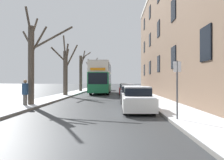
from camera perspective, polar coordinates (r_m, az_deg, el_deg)
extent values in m
plane|color=#303335|center=(6.81, -11.69, -15.22)|extent=(320.00, 320.00, 0.00)
cube|color=slate|center=(59.78, -4.66, -2.00)|extent=(2.35, 130.00, 0.13)
cube|color=silver|center=(59.78, -4.66, -1.92)|extent=(2.33, 130.00, 0.03)
cube|color=slate|center=(59.53, 4.75, -2.01)|extent=(2.35, 130.00, 0.13)
cube|color=silver|center=(59.53, 4.75, -1.93)|extent=(2.33, 130.00, 0.03)
cube|color=#7A604C|center=(26.51, 21.93, 11.73)|extent=(9.00, 36.74, 14.60)
cube|color=black|center=(12.38, 23.25, 8.72)|extent=(0.08, 1.40, 1.80)
cube|color=black|center=(18.49, 15.76, 5.69)|extent=(0.08, 1.40, 1.80)
cube|color=black|center=(24.78, 12.06, 4.14)|extent=(0.08, 1.40, 1.80)
cube|color=black|center=(31.14, 9.87, 3.21)|extent=(0.08, 1.40, 1.80)
cube|color=black|center=(37.54, 8.43, 2.60)|extent=(0.08, 1.40, 1.80)
cube|color=black|center=(19.29, 15.74, 17.27)|extent=(0.08, 1.40, 1.80)
cube|color=black|center=(25.38, 12.05, 12.93)|extent=(0.08, 1.40, 1.80)
cube|color=black|center=(31.62, 9.86, 10.27)|extent=(0.08, 1.40, 1.80)
cube|color=black|center=(37.94, 8.42, 8.48)|extent=(0.08, 1.40, 1.80)
cube|color=black|center=(32.57, 9.86, 17.01)|extent=(0.08, 1.40, 1.80)
cube|color=black|center=(38.73, 8.42, 14.18)|extent=(0.08, 1.40, 1.80)
cylinder|color=#4C4238|center=(16.25, -20.38, 3.39)|extent=(0.42, 0.42, 5.62)
cylinder|color=#4C4238|center=(16.48, -15.34, 10.57)|extent=(2.83, 1.03, 1.90)
cylinder|color=#4C4238|center=(17.27, -21.29, 9.99)|extent=(1.25, 1.38, 1.41)
cylinder|color=#4C4238|center=(17.46, -19.62, 12.65)|extent=(0.33, 1.75, 1.92)
cylinder|color=#4C4238|center=(16.69, -18.56, 9.89)|extent=(1.01, 0.95, 2.13)
cylinder|color=#4C4238|center=(16.27, -20.97, 14.10)|extent=(0.18, 1.13, 1.78)
cylinder|color=#4C4238|center=(26.34, -12.08, 1.63)|extent=(0.52, 0.52, 5.33)
cylinder|color=#4C4238|center=(26.98, -10.55, 6.00)|extent=(1.40, 1.51, 3.11)
cylinder|color=#4C4238|center=(25.98, -11.75, 7.01)|extent=(0.77, 1.24, 1.96)
cylinder|color=#4C4238|center=(27.41, -12.32, 8.53)|extent=(0.81, 1.63, 3.03)
cylinder|color=#4C4238|center=(27.08, -11.70, 5.87)|extent=(0.25, 1.42, 2.19)
cylinder|color=#4C4238|center=(26.17, -13.83, 6.49)|extent=(1.60, 1.27, 1.68)
cylinder|color=#4C4238|center=(37.17, -8.18, 1.62)|extent=(0.49, 0.49, 6.09)
cylinder|color=#4C4238|center=(36.61, -7.66, 5.08)|extent=(1.10, 1.50, 3.09)
cylinder|color=#4C4238|center=(38.00, -6.90, 6.33)|extent=(1.65, 1.62, 1.46)
cylinder|color=#4C4238|center=(36.50, -8.26, 4.02)|extent=(0.32, 1.64, 2.21)
cylinder|color=#4C4238|center=(36.77, -7.55, 5.33)|extent=(1.18, 1.18, 1.44)
cylinder|color=#4C4238|center=(48.41, -5.80, 1.22)|extent=(0.44, 0.44, 6.21)
cylinder|color=#4C4238|center=(48.76, -4.78, 4.19)|extent=(1.85, 0.81, 2.87)
cylinder|color=#4C4238|center=(49.21, -6.10, 2.40)|extent=(0.89, 1.59, 1.31)
cylinder|color=#4C4238|center=(47.60, -6.03, 4.55)|extent=(0.29, 2.06, 1.42)
cylinder|color=#4C4238|center=(47.53, -6.25, 3.79)|extent=(0.66, 2.16, 1.36)
cube|color=#1E7A47|center=(31.37, -2.90, -0.62)|extent=(2.60, 10.06, 2.56)
cube|color=silver|center=(31.43, -2.90, 2.97)|extent=(2.55, 9.86, 1.38)
cube|color=beige|center=(31.48, -2.90, 4.33)|extent=(2.55, 9.86, 0.12)
cube|color=black|center=(31.37, -2.90, 0.28)|extent=(2.63, 8.85, 1.33)
cube|color=black|center=(31.43, -2.90, 3.09)|extent=(2.63, 8.85, 1.05)
cube|color=black|center=(26.38, -3.73, 0.41)|extent=(2.34, 0.06, 1.40)
cube|color=orange|center=(26.41, -3.73, 2.86)|extent=(1.82, 0.05, 0.32)
cylinder|color=black|center=(28.51, -5.63, -2.91)|extent=(0.30, 0.98, 0.98)
cylinder|color=black|center=(28.32, -1.09, -2.92)|extent=(0.30, 0.98, 0.98)
cylinder|color=black|center=(34.30, -4.42, -2.48)|extent=(0.30, 0.98, 0.98)
cylinder|color=black|center=(34.14, -0.65, -2.49)|extent=(0.30, 0.98, 0.98)
cube|color=silver|center=(12.71, 6.62, -5.88)|extent=(1.71, 3.95, 0.71)
cube|color=black|center=(12.83, 6.56, -3.14)|extent=(1.47, 1.98, 0.49)
cube|color=silver|center=(12.82, 6.56, -1.86)|extent=(1.44, 1.88, 0.08)
cube|color=silver|center=(11.29, 7.26, -4.61)|extent=(1.54, 1.03, 0.06)
cylinder|color=black|center=(11.51, 3.44, -7.52)|extent=(0.20, 0.63, 0.63)
cylinder|color=black|center=(11.66, 10.83, -7.42)|extent=(0.20, 0.63, 0.63)
cylinder|color=black|center=(13.87, 3.10, -6.30)|extent=(0.20, 0.63, 0.63)
cylinder|color=black|center=(13.99, 9.24, -6.24)|extent=(0.20, 0.63, 0.63)
cube|color=black|center=(17.77, 5.15, -4.40)|extent=(1.80, 4.37, 0.66)
cube|color=black|center=(17.92, 5.11, -2.48)|extent=(1.54, 2.18, 0.52)
cube|color=silver|center=(17.91, 5.11, -1.57)|extent=(1.51, 2.07, 0.05)
cube|color=silver|center=(16.21, 5.50, -3.54)|extent=(1.62, 1.14, 0.04)
cylinder|color=black|center=(16.45, 2.69, -5.37)|extent=(0.20, 0.63, 0.63)
cylinder|color=black|center=(16.56, 8.17, -5.34)|extent=(0.20, 0.63, 0.63)
cylinder|color=black|center=(19.06, 2.52, -4.69)|extent=(0.20, 0.63, 0.63)
cylinder|color=black|center=(19.15, 7.26, -4.66)|extent=(0.20, 0.63, 0.63)
cube|color=#474C56|center=(23.85, 4.21, -3.42)|extent=(1.72, 4.21, 0.63)
cube|color=black|center=(24.00, 4.19, -1.96)|extent=(1.48, 2.11, 0.58)
cube|color=silver|center=(23.99, 4.19, -1.17)|extent=(1.44, 2.00, 0.08)
cube|color=silver|center=(22.35, 4.39, -2.74)|extent=(1.55, 1.10, 0.06)
cylinder|color=black|center=(22.58, 2.46, -4.01)|extent=(0.20, 0.64, 0.64)
cylinder|color=black|center=(22.65, 6.26, -3.99)|extent=(0.20, 0.64, 0.64)
cylinder|color=black|center=(25.10, 2.36, -3.64)|extent=(0.20, 0.64, 0.64)
cylinder|color=black|center=(25.17, 5.78, -3.63)|extent=(0.20, 0.64, 0.64)
cube|color=maroon|center=(29.05, 3.72, -2.80)|extent=(1.87, 3.98, 0.70)
cube|color=black|center=(29.19, 3.71, -1.55)|extent=(1.61, 1.99, 0.56)
cube|color=silver|center=(29.19, 3.71, -0.95)|extent=(1.57, 1.89, 0.04)
cube|color=silver|center=(27.63, 3.83, -2.16)|extent=(1.68, 1.04, 0.03)
cylinder|color=black|center=(27.85, 2.12, -3.34)|extent=(0.20, 0.63, 0.63)
cylinder|color=black|center=(27.92, 5.51, -3.33)|extent=(0.20, 0.63, 0.63)
cylinder|color=black|center=(30.23, 2.07, -3.10)|extent=(0.20, 0.63, 0.63)
cylinder|color=black|center=(30.29, 5.19, -3.10)|extent=(0.20, 0.63, 0.63)
cube|color=maroon|center=(34.75, 3.35, -2.46)|extent=(1.84, 4.04, 0.64)
cube|color=black|center=(34.90, 3.34, -1.50)|extent=(1.59, 2.02, 0.52)
cube|color=silver|center=(34.90, 3.34, -1.02)|extent=(1.55, 1.92, 0.08)
cube|color=silver|center=(33.31, 3.43, -1.95)|extent=(1.66, 1.05, 0.06)
cylinder|color=black|center=(33.53, 2.03, -2.84)|extent=(0.20, 0.62, 0.62)
cylinder|color=black|center=(33.59, 4.81, -2.84)|extent=(0.20, 0.62, 0.62)
cylinder|color=black|center=(35.96, 1.99, -2.68)|extent=(0.20, 0.62, 0.62)
cylinder|color=black|center=(36.01, 4.58, -2.67)|extent=(0.20, 0.62, 0.62)
cube|color=white|center=(43.86, -2.40, -1.09)|extent=(1.92, 5.62, 1.97)
cube|color=black|center=(41.07, -2.67, -0.51)|extent=(1.69, 0.06, 0.87)
cylinder|color=black|center=(42.15, -3.71, -2.30)|extent=(0.22, 0.68, 0.68)
cylinder|color=black|center=(42.03, -1.43, -2.30)|extent=(0.22, 0.68, 0.68)
cylinder|color=black|center=(45.73, -3.30, -2.15)|extent=(0.22, 0.68, 0.68)
cylinder|color=black|center=(45.62, -1.20, -2.15)|extent=(0.22, 0.68, 0.68)
cylinder|color=#4C4742|center=(15.68, -21.62, -5.16)|extent=(0.19, 0.19, 0.87)
cylinder|color=#4C4742|center=(15.85, -21.88, -5.10)|extent=(0.19, 0.19, 0.87)
cylinder|color=navy|center=(15.72, -21.74, -2.18)|extent=(0.41, 0.41, 0.76)
sphere|color=#8C6647|center=(15.71, -21.74, -0.36)|extent=(0.24, 0.24, 0.24)
cylinder|color=#4C4F54|center=(9.62, 16.67, -2.96)|extent=(0.07, 0.07, 2.62)
cube|color=silver|center=(9.61, 16.69, 3.36)|extent=(0.32, 0.02, 0.44)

